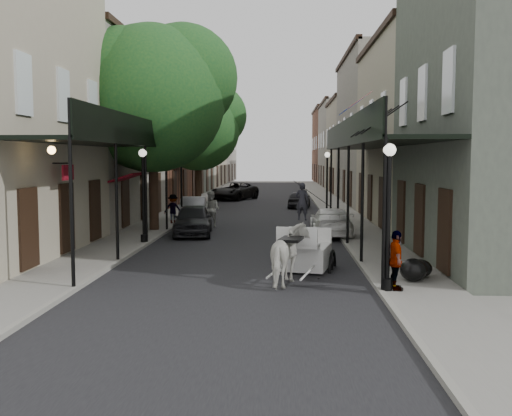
# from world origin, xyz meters

# --- Properties ---
(ground) EXTENTS (140.00, 140.00, 0.00)m
(ground) POSITION_xyz_m (0.00, 0.00, 0.00)
(ground) COLOR gray
(ground) RESTS_ON ground
(road) EXTENTS (8.00, 90.00, 0.01)m
(road) POSITION_xyz_m (0.00, 20.00, 0.01)
(road) COLOR black
(road) RESTS_ON ground
(sidewalk_left) EXTENTS (2.20, 90.00, 0.12)m
(sidewalk_left) POSITION_xyz_m (-5.00, 20.00, 0.06)
(sidewalk_left) COLOR gray
(sidewalk_left) RESTS_ON ground
(sidewalk_right) EXTENTS (2.20, 90.00, 0.12)m
(sidewalk_right) POSITION_xyz_m (5.00, 20.00, 0.06)
(sidewalk_right) COLOR gray
(sidewalk_right) RESTS_ON ground
(building_row_left) EXTENTS (5.00, 80.00, 10.50)m
(building_row_left) POSITION_xyz_m (-8.60, 30.00, 5.25)
(building_row_left) COLOR #A59C84
(building_row_left) RESTS_ON ground
(building_row_right) EXTENTS (5.00, 80.00, 10.50)m
(building_row_right) POSITION_xyz_m (8.60, 30.00, 5.25)
(building_row_right) COLOR gray
(building_row_right) RESTS_ON ground
(gallery_left) EXTENTS (2.20, 18.05, 4.88)m
(gallery_left) POSITION_xyz_m (-4.79, 6.98, 4.05)
(gallery_left) COLOR black
(gallery_left) RESTS_ON sidewalk_left
(gallery_right) EXTENTS (2.20, 18.05, 4.88)m
(gallery_right) POSITION_xyz_m (4.79, 6.98, 4.05)
(gallery_right) COLOR black
(gallery_right) RESTS_ON sidewalk_right
(tree_near) EXTENTS (7.31, 6.80, 9.63)m
(tree_near) POSITION_xyz_m (-4.20, 10.18, 6.49)
(tree_near) COLOR #382619
(tree_near) RESTS_ON sidewalk_left
(tree_far) EXTENTS (6.45, 6.00, 8.61)m
(tree_far) POSITION_xyz_m (-4.25, 24.18, 5.84)
(tree_far) COLOR #382619
(tree_far) RESTS_ON sidewalk_left
(lamppost_right_near) EXTENTS (0.32, 0.32, 3.71)m
(lamppost_right_near) POSITION_xyz_m (4.10, -2.00, 2.05)
(lamppost_right_near) COLOR black
(lamppost_right_near) RESTS_ON sidewalk_right
(lamppost_left) EXTENTS (0.32, 0.32, 3.71)m
(lamppost_left) POSITION_xyz_m (-4.10, 6.00, 2.05)
(lamppost_left) COLOR black
(lamppost_left) RESTS_ON sidewalk_left
(lamppost_right_far) EXTENTS (0.32, 0.32, 3.71)m
(lamppost_right_far) POSITION_xyz_m (4.10, 18.00, 2.05)
(lamppost_right_far) COLOR black
(lamppost_right_far) RESTS_ON sidewalk_right
(horse) EXTENTS (1.31, 2.11, 1.65)m
(horse) POSITION_xyz_m (1.65, -1.00, 0.83)
(horse) COLOR silver
(horse) RESTS_ON ground
(carriage) EXTENTS (2.02, 2.68, 2.77)m
(carriage) POSITION_xyz_m (2.23, 1.51, 1.07)
(carriage) COLOR black
(carriage) RESTS_ON ground
(pedestrian_walking) EXTENTS (1.07, 0.97, 1.81)m
(pedestrian_walking) POSITION_xyz_m (-2.12, 11.96, 0.91)
(pedestrian_walking) COLOR #A9AAA0
(pedestrian_walking) RESTS_ON ground
(pedestrian_sidewalk_left) EXTENTS (0.99, 0.61, 1.49)m
(pedestrian_sidewalk_left) POSITION_xyz_m (-4.20, 12.61, 0.87)
(pedestrian_sidewalk_left) COLOR gray
(pedestrian_sidewalk_left) RESTS_ON sidewalk_left
(pedestrian_sidewalk_right) EXTENTS (0.38, 0.90, 1.53)m
(pedestrian_sidewalk_right) POSITION_xyz_m (4.31, -2.00, 0.88)
(pedestrian_sidewalk_right) COLOR gray
(pedestrian_sidewalk_right) RESTS_ON sidewalk_right
(car_left_near) EXTENTS (2.07, 4.26, 1.40)m
(car_left_near) POSITION_xyz_m (-2.60, 9.00, 0.70)
(car_left_near) COLOR black
(car_left_near) RESTS_ON ground
(car_left_mid) EXTENTS (1.78, 4.04, 1.29)m
(car_left_mid) POSITION_xyz_m (-3.60, 15.28, 0.65)
(car_left_mid) COLOR #9E9FA3
(car_left_mid) RESTS_ON ground
(car_left_far) EXTENTS (4.23, 5.85, 1.48)m
(car_left_far) POSITION_xyz_m (-2.60, 30.85, 0.74)
(car_left_far) COLOR black
(car_left_far) RESTS_ON ground
(car_right_near) EXTENTS (1.80, 4.34, 1.26)m
(car_right_near) POSITION_xyz_m (3.60, 9.00, 0.63)
(car_right_near) COLOR white
(car_right_near) RESTS_ON ground
(car_right_far) EXTENTS (1.81, 3.67, 1.20)m
(car_right_far) POSITION_xyz_m (2.60, 23.47, 0.60)
(car_right_far) COLOR black
(car_right_far) RESTS_ON ground
(trash_bags) EXTENTS (0.99, 1.14, 0.62)m
(trash_bags) POSITION_xyz_m (5.13, -0.71, 0.41)
(trash_bags) COLOR black
(trash_bags) RESTS_ON sidewalk_right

